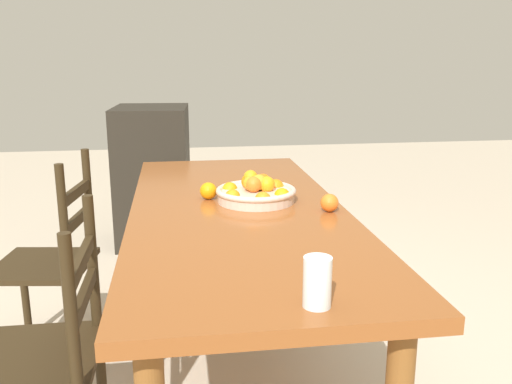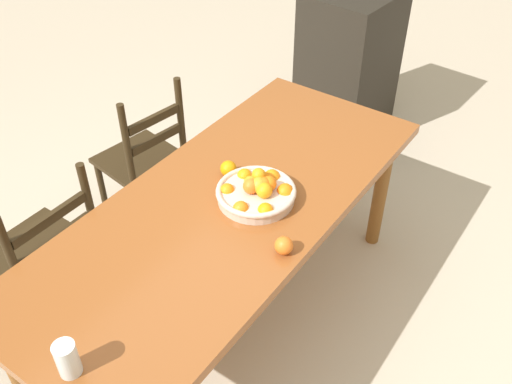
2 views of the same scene
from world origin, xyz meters
The scene contains 9 objects.
ground_plane centered at (0.00, 0.00, 0.00)m, with size 12.00×12.00×0.00m, color #BDAE97.
dining_table centered at (0.00, 0.00, 0.68)m, with size 2.02×0.84×0.76m.
chair_near_window centered at (-0.49, 0.68, 0.43)m, with size 0.45×0.45×0.91m.
chair_by_cabinet centered at (0.29, 0.80, 0.44)m, with size 0.45×0.45×0.94m.
cabinet centered at (1.87, 0.41, 0.50)m, with size 0.58×0.51×0.99m, color black.
fruit_bowl centered at (0.09, -0.09, 0.80)m, with size 0.33×0.33×0.12m.
orange_loose_0 centered at (-0.11, -0.35, 0.80)m, with size 0.07×0.07×0.07m, color orange.
orange_loose_1 centered at (0.15, 0.11, 0.80)m, with size 0.07×0.07×0.07m, color orange.
drinking_glass centered at (-0.90, -0.09, 0.82)m, with size 0.07×0.07×0.13m, color silver.
Camera 1 is at (-2.10, 0.23, 1.36)m, focal length 38.76 mm.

